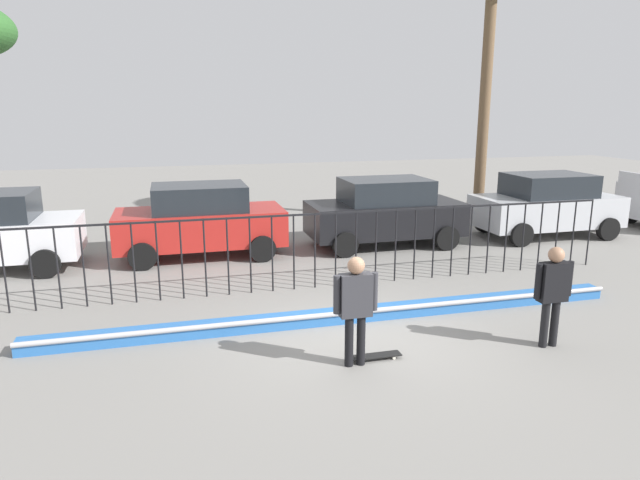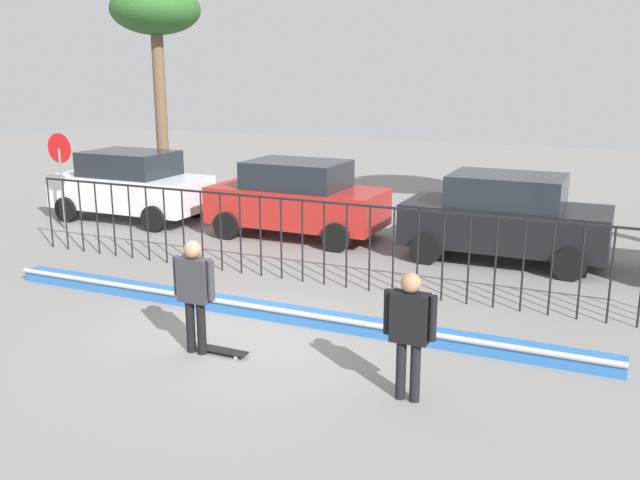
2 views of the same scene
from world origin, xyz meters
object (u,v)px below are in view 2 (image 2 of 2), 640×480
Objects in this scene: skateboard at (223,351)px; parked_car_red at (297,198)px; palm_tree_short at (156,17)px; parked_car_black at (505,217)px; stop_sign at (61,168)px; camera_operator at (410,325)px; parked_car_white at (131,185)px; skateboarder at (194,286)px.

parked_car_red is at bearing 97.28° from skateboard.
skateboard is 0.12× the size of palm_tree_short.
stop_sign reaches higher than parked_car_black.
camera_operator is at bearing -15.40° from skateboard.
parked_car_red is at bearing -16.58° from camera_operator.
parked_car_black is (2.83, 6.95, 0.91)m from skateboard.
parked_car_white is 1.72× the size of stop_sign.
parked_car_white is 1.98m from stop_sign.
stop_sign is at bearing -114.85° from parked_car_white.
skateboard is 9.81m from stop_sign.
skateboarder is at bearing -45.13° from parked_car_white.
palm_tree_short is at bearing 120.03° from skateboard.
parked_car_red is (5.06, 0.09, 0.00)m from parked_car_white.
parked_car_white is at bearing 109.51° from skateboarder.
palm_tree_short reaches higher than stop_sign.
skateboard is (0.39, 0.10, -0.97)m from skateboarder.
parked_car_black is at bearing 40.58° from skateboarder.
skateboard is 7.56m from parked_car_black.
parked_car_black is 11.09m from stop_sign.
parked_car_black reaches higher than skateboard.
stop_sign is at bearing -171.36° from parked_car_black.
parked_car_white is (-7.31, 6.98, 0.91)m from skateboard.
parked_car_white and parked_car_red have the same top height.
skateboard is 7.48m from parked_car_red.
parked_car_black is (5.09, -0.13, 0.00)m from parked_car_red.
palm_tree_short reaches higher than skateboarder.
stop_sign is 5.57m from palm_tree_short.
palm_tree_short is at bearing 156.46° from parked_car_red.
skateboarder is at bearing -77.98° from parked_car_red.
skateboarder is 7.41m from parked_car_red.
parked_car_black is 11.84m from palm_tree_short.
camera_operator is at bearing -41.33° from palm_tree_short.
palm_tree_short reaches higher than parked_car_red.
parked_car_black reaches higher than skateboarder.
camera_operator is 0.68× the size of stop_sign.
skateboard is 0.19× the size of parked_car_white.
parked_car_red is (-1.87, 7.17, -0.06)m from skateboarder.
palm_tree_short is (-0.54, 2.24, 4.57)m from parked_car_white.
parked_car_black is at bearing -51.08° from camera_operator.
skateboarder is 1.01× the size of camera_operator.
skateboard is at bearing -74.90° from parked_car_red.
skateboarder is 3.31m from camera_operator.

